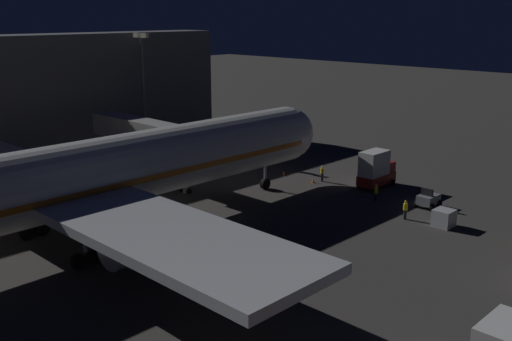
{
  "coord_description": "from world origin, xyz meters",
  "views": [
    {
      "loc": [
        -41.59,
        29.62,
        18.36
      ],
      "look_at": [
        -3.0,
        -10.0,
        3.5
      ],
      "focal_mm": 41.19,
      "sensor_mm": 36.0,
      "label": 1
    }
  ],
  "objects_px": {
    "apron_floodlight_mast": "(143,82)",
    "traffic_cone_nose_starboard": "(284,173)",
    "ground_crew_near_nose_gear": "(322,173)",
    "ops_van": "(376,169)",
    "baggage_container_near_belt": "(444,218)",
    "ground_crew_under_port_wing": "(405,209)",
    "ground_crew_marshaller_fwd": "(376,192)",
    "traffic_cone_nose_port": "(313,180)",
    "baggage_tug_spare": "(428,200)",
    "airliner_at_gate": "(51,186)",
    "jet_bridge": "(155,134)"
  },
  "relations": [
    {
      "from": "ground_crew_marshaller_fwd",
      "to": "ground_crew_under_port_wing",
      "type": "relative_size",
      "value": 0.99
    },
    {
      "from": "ground_crew_under_port_wing",
      "to": "ground_crew_marshaller_fwd",
      "type": "bearing_deg",
      "value": -28.82
    },
    {
      "from": "apron_floodlight_mast",
      "to": "baggage_container_near_belt",
      "type": "height_order",
      "value": "apron_floodlight_mast"
    },
    {
      "from": "airliner_at_gate",
      "to": "baggage_tug_spare",
      "type": "distance_m",
      "value": 34.85
    },
    {
      "from": "apron_floodlight_mast",
      "to": "traffic_cone_nose_starboard",
      "type": "bearing_deg",
      "value": -173.11
    },
    {
      "from": "jet_bridge",
      "to": "baggage_container_near_belt",
      "type": "height_order",
      "value": "jet_bridge"
    },
    {
      "from": "apron_floodlight_mast",
      "to": "ground_crew_under_port_wing",
      "type": "xyz_separation_m",
      "value": [
        -41.31,
        0.67,
        -8.3
      ]
    },
    {
      "from": "baggage_container_near_belt",
      "to": "ground_crew_under_port_wing",
      "type": "xyz_separation_m",
      "value": [
        3.43,
        0.73,
        0.22
      ]
    },
    {
      "from": "jet_bridge",
      "to": "baggage_container_near_belt",
      "type": "bearing_deg",
      "value": -161.83
    },
    {
      "from": "airliner_at_gate",
      "to": "ground_crew_marshaller_fwd",
      "type": "bearing_deg",
      "value": -110.65
    },
    {
      "from": "jet_bridge",
      "to": "traffic_cone_nose_starboard",
      "type": "distance_m",
      "value": 15.61
    },
    {
      "from": "apron_floodlight_mast",
      "to": "traffic_cone_nose_port",
      "type": "relative_size",
      "value": 28.73
    },
    {
      "from": "jet_bridge",
      "to": "ground_crew_marshaller_fwd",
      "type": "xyz_separation_m",
      "value": [
        -20.96,
        -11.6,
        -4.61
      ]
    },
    {
      "from": "jet_bridge",
      "to": "airliner_at_gate",
      "type": "bearing_deg",
      "value": 120.3
    },
    {
      "from": "ops_van",
      "to": "traffic_cone_nose_port",
      "type": "xyz_separation_m",
      "value": [
        5.89,
        3.45,
        -1.75
      ]
    },
    {
      "from": "ops_van",
      "to": "ground_crew_marshaller_fwd",
      "type": "xyz_separation_m",
      "value": [
        -2.79,
        4.22,
        -1.04
      ]
    },
    {
      "from": "airliner_at_gate",
      "to": "baggage_container_near_belt",
      "type": "relative_size",
      "value": 36.54
    },
    {
      "from": "ground_crew_near_nose_gear",
      "to": "traffic_cone_nose_port",
      "type": "distance_m",
      "value": 1.4
    },
    {
      "from": "jet_bridge",
      "to": "traffic_cone_nose_port",
      "type": "height_order",
      "value": "jet_bridge"
    },
    {
      "from": "baggage_tug_spare",
      "to": "traffic_cone_nose_port",
      "type": "xyz_separation_m",
      "value": [
        13.41,
        1.16,
        -0.5
      ]
    },
    {
      "from": "traffic_cone_nose_port",
      "to": "baggage_container_near_belt",
      "type": "bearing_deg",
      "value": 170.81
    },
    {
      "from": "ground_crew_under_port_wing",
      "to": "traffic_cone_nose_starboard",
      "type": "distance_m",
      "value": 18.36
    },
    {
      "from": "ground_crew_under_port_wing",
      "to": "traffic_cone_nose_starboard",
      "type": "bearing_deg",
      "value": -10.96
    },
    {
      "from": "ground_crew_marshaller_fwd",
      "to": "traffic_cone_nose_port",
      "type": "xyz_separation_m",
      "value": [
        8.68,
        -0.78,
        -0.71
      ]
    },
    {
      "from": "jet_bridge",
      "to": "traffic_cone_nose_starboard",
      "type": "xyz_separation_m",
      "value": [
        -7.89,
        -12.38,
        -5.32
      ]
    },
    {
      "from": "apron_floodlight_mast",
      "to": "baggage_container_near_belt",
      "type": "xyz_separation_m",
      "value": [
        -44.74,
        -0.06,
        -8.53
      ]
    },
    {
      "from": "airliner_at_gate",
      "to": "apron_floodlight_mast",
      "type": "height_order",
      "value": "airliner_at_gate"
    },
    {
      "from": "traffic_cone_nose_starboard",
      "to": "ground_crew_marshaller_fwd",
      "type": "bearing_deg",
      "value": 176.61
    },
    {
      "from": "apron_floodlight_mast",
      "to": "ground_crew_marshaller_fwd",
      "type": "height_order",
      "value": "apron_floodlight_mast"
    },
    {
      "from": "ground_crew_near_nose_gear",
      "to": "ops_van",
      "type": "bearing_deg",
      "value": -157.44
    },
    {
      "from": "baggage_tug_spare",
      "to": "ops_van",
      "type": "distance_m",
      "value": 7.96
    },
    {
      "from": "baggage_container_near_belt",
      "to": "ground_crew_marshaller_fwd",
      "type": "distance_m",
      "value": 8.59
    },
    {
      "from": "ops_van",
      "to": "ground_crew_marshaller_fwd",
      "type": "distance_m",
      "value": 5.17
    },
    {
      "from": "baggage_tug_spare",
      "to": "ops_van",
      "type": "relative_size",
      "value": 0.47
    },
    {
      "from": "baggage_tug_spare",
      "to": "traffic_cone_nose_starboard",
      "type": "height_order",
      "value": "baggage_tug_spare"
    },
    {
      "from": "baggage_container_near_belt",
      "to": "traffic_cone_nose_starboard",
      "type": "relative_size",
      "value": 3.09
    },
    {
      "from": "jet_bridge",
      "to": "traffic_cone_nose_starboard",
      "type": "relative_size",
      "value": 33.31
    },
    {
      "from": "airliner_at_gate",
      "to": "traffic_cone_nose_starboard",
      "type": "distance_m",
      "value": 30.18
    },
    {
      "from": "ground_crew_marshaller_fwd",
      "to": "ground_crew_near_nose_gear",
      "type": "bearing_deg",
      "value": -12.98
    },
    {
      "from": "apron_floodlight_mast",
      "to": "ops_van",
      "type": "height_order",
      "value": "apron_floodlight_mast"
    },
    {
      "from": "ground_crew_near_nose_gear",
      "to": "ground_crew_under_port_wing",
      "type": "height_order",
      "value": "ground_crew_near_nose_gear"
    },
    {
      "from": "apron_floodlight_mast",
      "to": "ground_crew_marshaller_fwd",
      "type": "relative_size",
      "value": 8.81
    },
    {
      "from": "jet_bridge",
      "to": "ops_van",
      "type": "distance_m",
      "value": 24.36
    },
    {
      "from": "jet_bridge",
      "to": "baggage_tug_spare",
      "type": "relative_size",
      "value": 8.13
    },
    {
      "from": "jet_bridge",
      "to": "ground_crew_marshaller_fwd",
      "type": "height_order",
      "value": "jet_bridge"
    },
    {
      "from": "baggage_container_near_belt",
      "to": "ground_crew_under_port_wing",
      "type": "bearing_deg",
      "value": 12.04
    },
    {
      "from": "airliner_at_gate",
      "to": "traffic_cone_nose_starboard",
      "type": "xyz_separation_m",
      "value": [
        2.2,
        -29.64,
        -5.21
      ]
    },
    {
      "from": "airliner_at_gate",
      "to": "ground_crew_near_nose_gear",
      "type": "bearing_deg",
      "value": -94.73
    },
    {
      "from": "apron_floodlight_mast",
      "to": "baggage_container_near_belt",
      "type": "distance_m",
      "value": 45.54
    },
    {
      "from": "apron_floodlight_mast",
      "to": "baggage_container_near_belt",
      "type": "relative_size",
      "value": 9.29
    }
  ]
}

